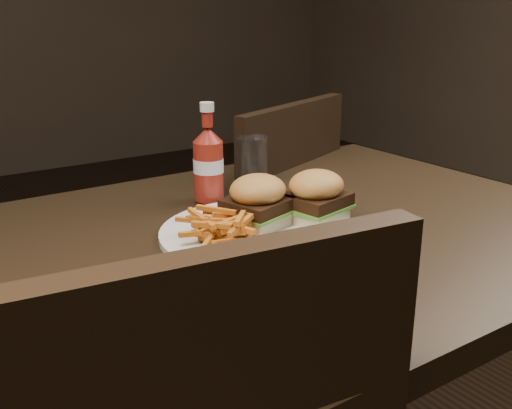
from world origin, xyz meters
TOP-DOWN VIEW (x-y plane):
  - dining_table at (0.00, 0.00)m, footprint 1.20×0.80m
  - chair_far at (0.26, 0.50)m, footprint 0.55×0.55m
  - plate at (0.01, -0.01)m, footprint 0.32×0.32m
  - sandwich_half_a at (0.02, 0.01)m, footprint 0.10×0.10m
  - sandwich_half_b at (0.11, -0.02)m, footprint 0.10×0.09m
  - fries_pile at (-0.06, -0.01)m, footprint 0.11×0.11m
  - ketchup_bottle at (0.03, 0.19)m, footprint 0.07×0.07m
  - tumbler at (0.15, 0.22)m, footprint 0.06×0.06m

SIDE VIEW (x-z plane):
  - chair_far at x=0.26m, z-range 0.41..0.45m
  - dining_table at x=0.00m, z-range 0.71..0.75m
  - plate at x=0.01m, z-range 0.75..0.76m
  - sandwich_half_a at x=0.02m, z-range 0.76..0.78m
  - sandwich_half_b at x=0.11m, z-range 0.76..0.78m
  - fries_pile at x=-0.06m, z-range 0.76..0.80m
  - tumbler at x=0.15m, z-range 0.76..0.85m
  - ketchup_bottle at x=0.03m, z-range 0.76..0.86m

